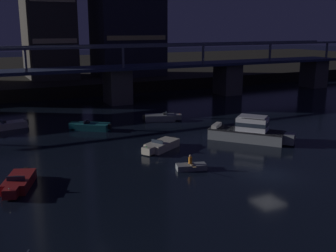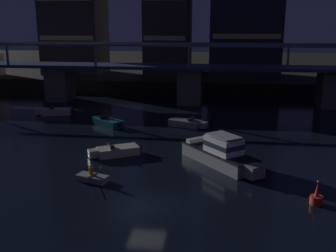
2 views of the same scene
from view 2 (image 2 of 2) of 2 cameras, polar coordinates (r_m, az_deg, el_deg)
The scene contains 10 objects.
ground_plane at distance 28.27m, azimuth -3.10°, elevation -11.45°, with size 400.00×400.00×0.00m, color black.
far_riverbank at distance 111.10m, azimuth 5.11°, elevation 8.53°, with size 240.00×80.00×2.20m, color black.
river_bridge at distance 63.15m, azimuth 3.15°, elevation 6.87°, with size 91.55×6.40×9.38m.
cabin_cruiser_near_left at distance 36.21m, azimuth 7.58°, elevation -3.87°, with size 7.42×8.34×2.79m.
speedboat_near_center at distance 49.31m, azimuth 2.71°, elevation 0.40°, with size 5.09×3.07×1.16m.
speedboat_mid_left at distance 38.89m, azimuth -7.44°, elevation -3.56°, with size 4.86×3.62×1.16m.
speedboat_mid_center at distance 50.34m, azimuth -8.60°, elevation 0.54°, with size 4.71×3.96×1.16m.
speedboat_far_center at distance 58.02m, azimuth -15.76°, elevation 2.00°, with size 5.22×2.53×1.16m.
channel_buoy at distance 30.30m, azimuth 20.41°, elevation -9.56°, with size 0.90×0.90×1.76m.
dinghy_with_paddler at distance 33.05m, azimuth -10.74°, elevation -7.23°, with size 2.81×2.64×1.36m.
Camera 2 is at (4.84, -24.99, 12.30)m, focal length 42.76 mm.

